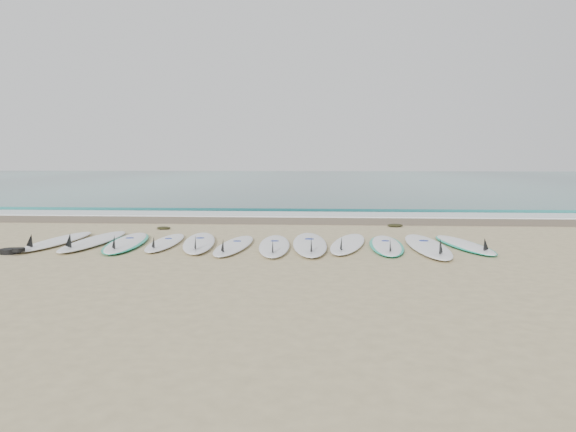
# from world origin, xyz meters

# --- Properties ---
(ground) EXTENTS (120.00, 120.00, 0.00)m
(ground) POSITION_xyz_m (0.00, 0.00, 0.00)
(ground) COLOR tan
(ocean) EXTENTS (120.00, 55.00, 0.03)m
(ocean) POSITION_xyz_m (0.00, 32.50, 0.01)
(ocean) COLOR #205F5F
(ocean) RESTS_ON ground
(wet_sand_band) EXTENTS (120.00, 1.80, 0.01)m
(wet_sand_band) POSITION_xyz_m (0.00, 4.10, 0.01)
(wet_sand_band) COLOR brown
(wet_sand_band) RESTS_ON ground
(foam_band) EXTENTS (120.00, 1.40, 0.04)m
(foam_band) POSITION_xyz_m (0.00, 5.50, 0.02)
(foam_band) COLOR silver
(foam_band) RESTS_ON ground
(wave_crest) EXTENTS (120.00, 1.00, 0.10)m
(wave_crest) POSITION_xyz_m (0.00, 7.00, 0.05)
(wave_crest) COLOR #205F5F
(wave_crest) RESTS_ON ground
(surfboard_0) EXTENTS (0.59, 2.54, 0.32)m
(surfboard_0) POSITION_xyz_m (-3.65, 0.02, 0.06)
(surfboard_0) COLOR white
(surfboard_0) RESTS_ON ground
(surfboard_1) EXTENTS (0.59, 2.72, 0.35)m
(surfboard_1) POSITION_xyz_m (-2.98, 0.04, 0.06)
(surfboard_1) COLOR white
(surfboard_1) RESTS_ON ground
(surfboard_2) EXTENTS (0.97, 2.67, 0.33)m
(surfboard_2) POSITION_xyz_m (-2.33, -0.03, 0.05)
(surfboard_2) COLOR white
(surfboard_2) RESTS_ON ground
(surfboard_3) EXTENTS (0.58, 2.31, 0.29)m
(surfboard_3) POSITION_xyz_m (-1.63, 0.01, 0.05)
(surfboard_3) COLOR white
(surfboard_3) RESTS_ON ground
(surfboard_4) EXTENTS (0.96, 2.69, 0.34)m
(surfboard_4) POSITION_xyz_m (-1.01, 0.00, 0.06)
(surfboard_4) COLOR white
(surfboard_4) RESTS_ON ground
(surfboard_5) EXTENTS (0.61, 2.44, 0.31)m
(surfboard_5) POSITION_xyz_m (-0.34, -0.27, 0.05)
(surfboard_5) COLOR white
(surfboard_5) RESTS_ON ground
(surfboard_6) EXTENTS (0.69, 2.58, 0.33)m
(surfboard_6) POSITION_xyz_m (0.37, -0.25, 0.06)
(surfboard_6) COLOR white
(surfboard_6) RESTS_ON ground
(surfboard_7) EXTENTS (0.74, 2.89, 0.37)m
(surfboard_7) POSITION_xyz_m (0.98, -0.08, 0.06)
(surfboard_7) COLOR white
(surfboard_7) RESTS_ON ground
(surfboard_8) EXTENTS (0.93, 2.63, 0.33)m
(surfboard_8) POSITION_xyz_m (1.65, 0.06, 0.06)
(surfboard_8) COLOR white
(surfboard_8) RESTS_ON ground
(surfboard_9) EXTENTS (0.67, 2.43, 0.31)m
(surfboard_9) POSITION_xyz_m (2.32, -0.02, 0.05)
(surfboard_9) COLOR white
(surfboard_9) RESTS_ON ground
(surfboard_10) EXTENTS (0.64, 2.89, 0.37)m
(surfboard_10) POSITION_xyz_m (3.01, -0.17, 0.06)
(surfboard_10) COLOR white
(surfboard_10) RESTS_ON ground
(surfboard_11) EXTENTS (0.93, 2.41, 0.30)m
(surfboard_11) POSITION_xyz_m (3.70, 0.14, 0.04)
(surfboard_11) COLOR white
(surfboard_11) RESTS_ON ground
(seaweed_near) EXTENTS (0.31, 0.24, 0.06)m
(seaweed_near) POSITION_xyz_m (-2.30, 2.24, 0.03)
(seaweed_near) COLOR black
(seaweed_near) RESTS_ON ground
(seaweed_far) EXTENTS (0.36, 0.28, 0.07)m
(seaweed_far) POSITION_xyz_m (2.84, 3.02, 0.03)
(seaweed_far) COLOR black
(seaweed_far) RESTS_ON ground
(leash_coil) EXTENTS (0.46, 0.36, 0.11)m
(leash_coil) POSITION_xyz_m (-3.86, -1.08, 0.05)
(leash_coil) COLOR black
(leash_coil) RESTS_ON ground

